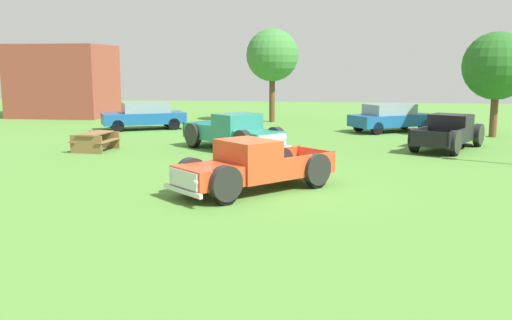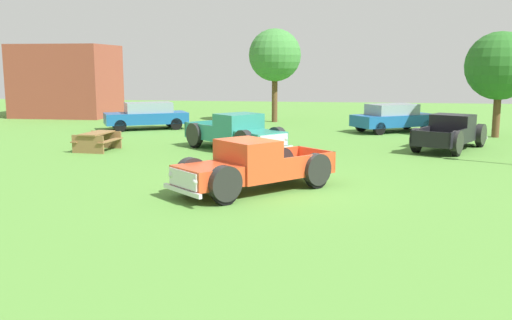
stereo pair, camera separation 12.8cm
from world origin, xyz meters
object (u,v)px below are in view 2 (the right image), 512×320
object	(u,v)px
sedan_distant_b	(393,117)
oak_tree_east	(500,66)
pickup_truck_behind_right	(453,132)
sedan_distant_a	(147,115)
pickup_truck_foreground	(246,168)
oak_tree_west	(275,56)
pickup_truck_behind_left	(240,133)
picnic_table	(97,139)

from	to	relation	value
sedan_distant_b	oak_tree_east	distance (m)	5.83
pickup_truck_behind_right	sedan_distant_a	distance (m)	16.52
pickup_truck_foreground	sedan_distant_a	bearing A→B (deg)	118.54
pickup_truck_behind_right	sedan_distant_b	world-z (taller)	sedan_distant_b
oak_tree_east	oak_tree_west	world-z (taller)	oak_tree_west
pickup_truck_behind_right	sedan_distant_b	distance (m)	6.43
pickup_truck_behind_right	oak_tree_east	size ratio (longest dim) A/B	0.98
oak_tree_west	pickup_truck_behind_left	bearing A→B (deg)	-89.83
pickup_truck_foreground	sedan_distant_b	bearing A→B (deg)	71.27
pickup_truck_behind_left	oak_tree_west	world-z (taller)	oak_tree_west
pickup_truck_behind_right	sedan_distant_a	world-z (taller)	sedan_distant_a
pickup_truck_behind_left	sedan_distant_b	world-z (taller)	pickup_truck_behind_left
oak_tree_west	oak_tree_east	bearing A→B (deg)	-27.42
sedan_distant_a	oak_tree_west	distance (m)	9.14
pickup_truck_foreground	sedan_distant_a	distance (m)	17.25
sedan_distant_a	pickup_truck_behind_left	bearing A→B (deg)	-48.22
sedan_distant_b	picnic_table	size ratio (longest dim) A/B	2.52
sedan_distant_a	oak_tree_west	xyz separation A→B (m)	(6.62, 5.32, 3.38)
pickup_truck_behind_right	oak_tree_west	world-z (taller)	oak_tree_west
sedan_distant_a	picnic_table	xyz separation A→B (m)	(0.67, -8.16, -0.30)
pickup_truck_foreground	oak_tree_west	xyz separation A→B (m)	(-1.62, 20.47, 3.46)
sedan_distant_a	sedan_distant_b	xyz separation A→B (m)	(13.63, 0.75, 0.00)
pickup_truck_behind_left	sedan_distant_a	world-z (taller)	pickup_truck_behind_left
picnic_table	oak_tree_west	bearing A→B (deg)	66.17
pickup_truck_behind_right	sedan_distant_b	xyz separation A→B (m)	(-1.99, 6.11, 0.08)
pickup_truck_behind_left	sedan_distant_b	xyz separation A→B (m)	(6.98, 8.20, 0.04)
pickup_truck_foreground	oak_tree_west	size ratio (longest dim) A/B	0.81
sedan_distant_a	picnic_table	world-z (taller)	sedan_distant_a
picnic_table	oak_tree_west	distance (m)	15.18
pickup_truck_behind_left	pickup_truck_behind_right	world-z (taller)	pickup_truck_behind_left
sedan_distant_b	oak_tree_east	xyz separation A→B (m)	(4.89, -1.61, 2.74)
picnic_table	pickup_truck_behind_right	bearing A→B (deg)	10.60
picnic_table	pickup_truck_foreground	bearing A→B (deg)	-42.74
pickup_truck_foreground	pickup_truck_behind_left	size ratio (longest dim) A/B	0.94
sedan_distant_b	picnic_table	bearing A→B (deg)	-145.50
sedan_distant_a	sedan_distant_b	world-z (taller)	same
sedan_distant_a	picnic_table	bearing A→B (deg)	-85.32
sedan_distant_a	oak_tree_east	size ratio (longest dim) A/B	0.93
sedan_distant_b	pickup_truck_behind_left	bearing A→B (deg)	-130.38
pickup_truck_behind_left	pickup_truck_foreground	bearing A→B (deg)	-78.40
sedan_distant_b	pickup_truck_behind_right	bearing A→B (deg)	-71.96
oak_tree_east	oak_tree_west	distance (m)	13.43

